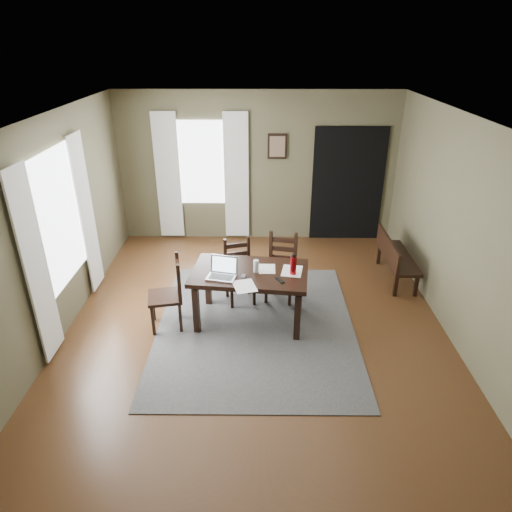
{
  "coord_description": "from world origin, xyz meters",
  "views": [
    {
      "loc": [
        0.05,
        -5.09,
        3.53
      ],
      "look_at": [
        0.0,
        0.3,
        0.9
      ],
      "focal_mm": 32.0,
      "sensor_mm": 36.0,
      "label": 1
    }
  ],
  "objects_px": {
    "dining_table": "(250,277)",
    "laptop": "(223,271)",
    "chair_back_right": "(281,268)",
    "water_bottle": "(293,265)",
    "chair_end": "(169,294)",
    "chair_back_left": "(239,272)",
    "bench": "(394,255)"
  },
  "relations": [
    {
      "from": "dining_table",
      "to": "laptop",
      "type": "relative_size",
      "value": 3.87
    },
    {
      "from": "chair_back_right",
      "to": "laptop",
      "type": "height_order",
      "value": "laptop"
    },
    {
      "from": "water_bottle",
      "to": "dining_table",
      "type": "bearing_deg",
      "value": 172.33
    },
    {
      "from": "chair_end",
      "to": "water_bottle",
      "type": "distance_m",
      "value": 1.66
    },
    {
      "from": "chair_end",
      "to": "chair_back_left",
      "type": "bearing_deg",
      "value": 116.02
    },
    {
      "from": "chair_back_left",
      "to": "laptop",
      "type": "distance_m",
      "value": 0.79
    },
    {
      "from": "chair_back_right",
      "to": "bench",
      "type": "distance_m",
      "value": 1.89
    },
    {
      "from": "chair_back_left",
      "to": "water_bottle",
      "type": "xyz_separation_m",
      "value": [
        0.72,
        -0.62,
        0.44
      ]
    },
    {
      "from": "bench",
      "to": "chair_back_left",
      "type": "bearing_deg",
      "value": 105.32
    },
    {
      "from": "laptop",
      "to": "chair_back_left",
      "type": "bearing_deg",
      "value": 88.94
    },
    {
      "from": "chair_end",
      "to": "bench",
      "type": "relative_size",
      "value": 0.79
    },
    {
      "from": "chair_end",
      "to": "chair_back_right",
      "type": "height_order",
      "value": "chair_end"
    },
    {
      "from": "chair_end",
      "to": "laptop",
      "type": "xyz_separation_m",
      "value": [
        0.71,
        0.0,
        0.34
      ]
    },
    {
      "from": "dining_table",
      "to": "bench",
      "type": "relative_size",
      "value": 1.28
    },
    {
      "from": "chair_back_right",
      "to": "chair_end",
      "type": "bearing_deg",
      "value": -140.91
    },
    {
      "from": "water_bottle",
      "to": "chair_end",
      "type": "bearing_deg",
      "value": -177.93
    },
    {
      "from": "dining_table",
      "to": "bench",
      "type": "height_order",
      "value": "dining_table"
    },
    {
      "from": "chair_end",
      "to": "bench",
      "type": "distance_m",
      "value": 3.55
    },
    {
      "from": "chair_end",
      "to": "water_bottle",
      "type": "xyz_separation_m",
      "value": [
        1.61,
        0.06,
        0.41
      ]
    },
    {
      "from": "dining_table",
      "to": "chair_end",
      "type": "distance_m",
      "value": 1.07
    },
    {
      "from": "chair_end",
      "to": "water_bottle",
      "type": "height_order",
      "value": "water_bottle"
    },
    {
      "from": "dining_table",
      "to": "water_bottle",
      "type": "distance_m",
      "value": 0.6
    },
    {
      "from": "dining_table",
      "to": "water_bottle",
      "type": "height_order",
      "value": "water_bottle"
    },
    {
      "from": "water_bottle",
      "to": "chair_back_right",
      "type": "bearing_deg",
      "value": 99.37
    },
    {
      "from": "chair_end",
      "to": "chair_back_right",
      "type": "xyz_separation_m",
      "value": [
        1.49,
        0.76,
        -0.01
      ]
    },
    {
      "from": "bench",
      "to": "dining_table",
      "type": "bearing_deg",
      "value": 118.35
    },
    {
      "from": "chair_back_left",
      "to": "laptop",
      "type": "relative_size",
      "value": 2.23
    },
    {
      "from": "chair_end",
      "to": "laptop",
      "type": "distance_m",
      "value": 0.79
    },
    {
      "from": "chair_end",
      "to": "laptop",
      "type": "height_order",
      "value": "laptop"
    },
    {
      "from": "chair_back_right",
      "to": "water_bottle",
      "type": "distance_m",
      "value": 0.82
    },
    {
      "from": "dining_table",
      "to": "bench",
      "type": "distance_m",
      "value": 2.55
    },
    {
      "from": "chair_end",
      "to": "water_bottle",
      "type": "relative_size",
      "value": 3.5
    }
  ]
}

